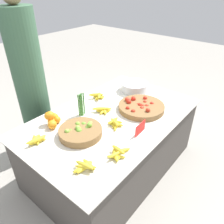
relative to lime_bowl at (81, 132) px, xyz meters
name	(u,v)px	position (x,y,z in m)	size (l,w,h in m)	color
ground_plane	(112,165)	(0.39, -0.02, -0.68)	(12.00, 12.00, 0.00)	#A39E93
market_table	(112,143)	(0.39, -0.02, -0.36)	(1.72, 1.07, 0.65)	#4C4742
lime_bowl	(81,132)	(0.00, 0.00, 0.00)	(0.36, 0.36, 0.10)	olive
tomato_basket	(141,107)	(0.67, -0.17, 0.00)	(0.45, 0.45, 0.09)	olive
orange_pile	(52,119)	(-0.05, 0.31, 0.02)	(0.17, 0.17, 0.13)	orange
metal_bowl	(134,87)	(0.98, 0.13, 0.02)	(0.31, 0.31, 0.10)	silver
price_sign	(140,128)	(0.34, -0.37, 0.02)	(0.15, 0.01, 0.10)	red
veg_bundle	(81,105)	(0.23, 0.22, 0.08)	(0.07, 0.04, 0.22)	#4C8E42
banana_bunch_front_center	(115,123)	(0.29, -0.14, -0.01)	(0.16, 0.15, 0.06)	yellow
banana_bunch_front_right	(36,140)	(-0.29, 0.20, -0.01)	(0.17, 0.14, 0.06)	yellow
banana_bunch_middle_left	(98,96)	(0.57, 0.33, 0.00)	(0.15, 0.16, 0.06)	yellow
banana_bunch_back_center	(85,166)	(-0.25, -0.30, -0.01)	(0.16, 0.16, 0.06)	yellow
banana_bunch_front_left	(103,110)	(0.40, 0.10, -0.01)	(0.17, 0.17, 0.05)	yellow
banana_bunch_middle_right	(118,153)	(0.00, -0.39, -0.01)	(0.21, 0.15, 0.06)	yellow
vendor_person	(31,85)	(0.11, 0.85, 0.13)	(0.32, 0.32, 1.75)	#385B42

